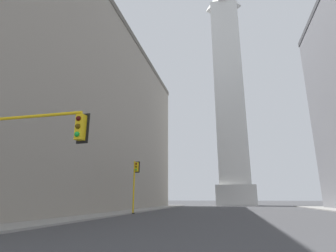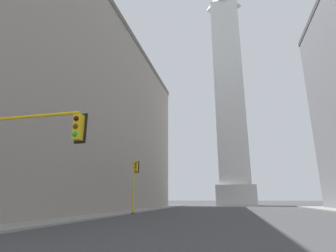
% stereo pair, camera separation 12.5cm
% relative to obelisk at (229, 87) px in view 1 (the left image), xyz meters
% --- Properties ---
extents(sidewalk_left, '(5.00, 75.81, 0.15)m').
position_rel_obelisk_xyz_m(sidewalk_left, '(-14.52, -40.43, -30.14)').
color(sidewalk_left, gray).
rests_on(sidewalk_left, ground_plane).
extents(building_left, '(22.30, 55.87, 28.07)m').
position_rel_obelisk_xyz_m(building_left, '(-26.26, -33.14, -16.17)').
color(building_left, gray).
rests_on(building_left, ground_plane).
extents(obelisk, '(8.98, 8.98, 62.76)m').
position_rel_obelisk_xyz_m(obelisk, '(0.00, 0.00, 0.00)').
color(obelisk, silver).
rests_on(obelisk, ground_plane).
extents(traffic_light_near_left, '(5.66, 0.52, 5.37)m').
position_rel_obelisk_xyz_m(traffic_light_near_left, '(-10.20, -56.64, -26.09)').
color(traffic_light_near_left, yellow).
rests_on(traffic_light_near_left, ground_plane).
extents(traffic_light_mid_left, '(0.80, 0.52, 6.00)m').
position_rel_obelisk_xyz_m(traffic_light_mid_left, '(-11.84, -36.63, -26.27)').
color(traffic_light_mid_left, yellow).
rests_on(traffic_light_mid_left, ground_plane).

